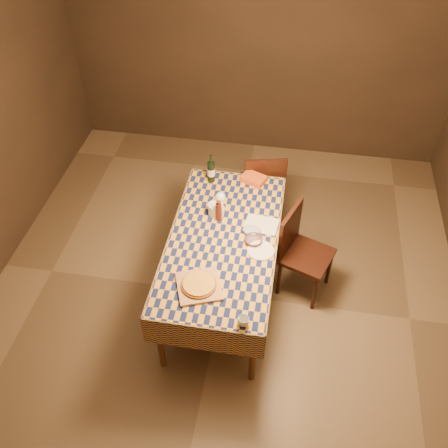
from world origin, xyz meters
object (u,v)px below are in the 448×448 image
object	(u,v)px
wine_bottle	(211,171)
bowl	(254,240)
white_plate	(261,250)
chair_far	(263,185)
chair_right	(300,248)
cutting_board	(199,286)
dining_table	(223,245)
pizza	(199,284)

from	to	relation	value
wine_bottle	bowl	bearing A→B (deg)	-56.25
white_plate	chair_far	size ratio (longest dim) A/B	0.24
chair_far	chair_right	world-z (taller)	same
cutting_board	bowl	bearing A→B (deg)	56.75
dining_table	pizza	world-z (taller)	pizza
dining_table	chair_right	xyz separation A→B (m)	(0.67, 0.24, -0.17)
bowl	chair_right	distance (m)	0.54
white_plate	bowl	bearing A→B (deg)	128.24
white_plate	chair_far	xyz separation A→B (m)	(-0.10, 1.17, -0.25)
cutting_board	pizza	world-z (taller)	pizza
pizza	bowl	bearing A→B (deg)	56.75
bowl	chair_right	bearing A→B (deg)	30.07
cutting_board	chair_far	bearing A→B (deg)	78.23
pizza	bowl	xyz separation A→B (m)	(0.36, 0.55, -0.01)
wine_bottle	chair_right	distance (m)	1.11
pizza	chair_far	distance (m)	1.69
pizza	chair_right	bearing A→B (deg)	45.72
bowl	chair_far	bearing A→B (deg)	91.24
dining_table	bowl	world-z (taller)	bowl
chair_far	white_plate	bearing A→B (deg)	-85.32
pizza	wine_bottle	bearing A→B (deg)	96.30
wine_bottle	chair_right	world-z (taller)	wine_bottle
bowl	chair_far	world-z (taller)	chair_far
bowl	chair_right	size ratio (longest dim) A/B	0.17
chair_right	white_plate	bearing A→B (deg)	-135.60
cutting_board	chair_right	bearing A→B (deg)	45.72
pizza	bowl	world-z (taller)	same
white_plate	chair_far	world-z (taller)	chair_far
pizza	white_plate	size ratio (longest dim) A/B	1.44
dining_table	wine_bottle	size ratio (longest dim) A/B	6.15
wine_bottle	white_plate	bearing A→B (deg)	-55.74
pizza	wine_bottle	xyz separation A→B (m)	(-0.15, 1.31, 0.08)
dining_table	bowl	xyz separation A→B (m)	(0.26, 0.00, 0.10)
bowl	pizza	bearing A→B (deg)	-123.25
wine_bottle	chair_right	size ratio (longest dim) A/B	0.32
chair_far	chair_right	size ratio (longest dim) A/B	1.00
dining_table	wine_bottle	distance (m)	0.82
dining_table	cutting_board	distance (m)	0.57
pizza	chair_far	size ratio (longest dim) A/B	0.35
dining_table	pizza	xyz separation A→B (m)	(-0.10, -0.55, 0.11)
chair_far	pizza	bearing A→B (deg)	-101.77
bowl	dining_table	bearing A→B (deg)	-179.37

